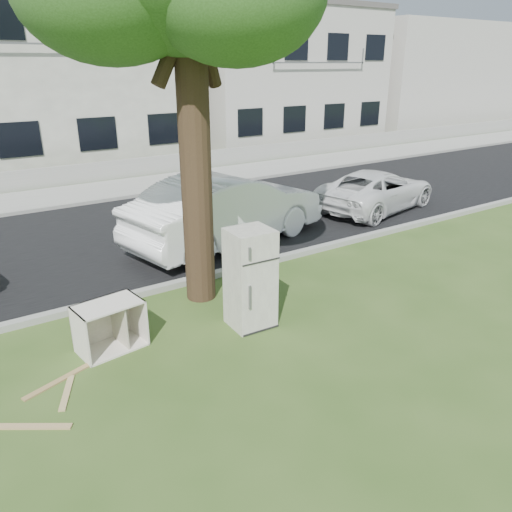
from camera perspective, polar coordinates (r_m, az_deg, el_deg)
ground at (r=8.32m, az=2.05°, el=-8.49°), size 120.00×120.00×0.00m
road at (r=13.25m, az=-13.17°, el=2.58°), size 120.00×7.00×0.01m
kerb_near at (r=10.19m, az=-5.96°, el=-2.73°), size 120.00×0.18×0.12m
kerb_far at (r=16.50m, az=-17.63°, el=5.80°), size 120.00×0.18×0.12m
sidewalk at (r=17.86m, az=-18.99°, el=6.79°), size 120.00×2.80×0.01m
low_wall at (r=19.31m, az=-20.40°, el=8.69°), size 120.00×0.15×0.70m
townhouse_center at (r=23.74m, az=-24.56°, el=18.54°), size 11.22×8.16×7.44m
townhouse_right at (r=28.45m, az=1.41°, el=19.88°), size 10.20×8.16×6.84m
filler_right at (r=38.52m, az=19.32°, el=18.81°), size 16.00×9.00×6.40m
fridge at (r=8.14m, az=-0.66°, el=-2.58°), size 0.72×0.67×1.68m
cabinet at (r=7.97m, az=-16.35°, el=-7.72°), size 1.05×0.73×0.76m
plank_a at (r=7.64m, az=-21.35°, el=-12.99°), size 1.10×0.48×0.02m
plank_b at (r=6.94m, az=-24.20°, el=-17.35°), size 0.85×0.60×0.02m
plank_c at (r=7.35m, az=-20.81°, el=-14.38°), size 0.38×0.74×0.02m
car_center at (r=11.97m, az=-3.29°, el=5.34°), size 5.40×2.85×1.69m
car_right at (r=15.32m, az=13.62°, el=7.33°), size 4.55×2.79×1.18m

